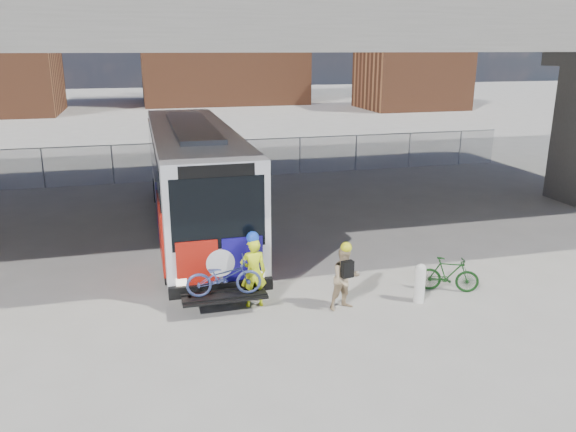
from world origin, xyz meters
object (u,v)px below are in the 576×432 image
object	(u,v)px
bus	(194,171)
bike_parked	(449,274)
cyclist_hivis	(253,271)
cyclist_tan	(345,278)
bollard	(420,282)

from	to	relation	value
bus	bike_parked	world-z (taller)	bus
bus	cyclist_hivis	distance (m)	6.48
bus	cyclist_tan	distance (m)	7.71
cyclist_tan	bollard	bearing A→B (deg)	-14.57
bus	bollard	distance (m)	8.75
cyclist_hivis	cyclist_tan	distance (m)	2.22
bollard	bike_parked	xyz separation A→B (m)	(1.03, 0.40, -0.08)
bus	bike_parked	distance (m)	9.06
bike_parked	bus	bearing A→B (deg)	65.63
bus	cyclist_tan	size ratio (longest dim) A/B	7.57
bollard	cyclist_tan	bearing A→B (deg)	176.39
cyclist_hivis	bus	bearing A→B (deg)	-82.63
cyclist_hivis	bike_parked	world-z (taller)	cyclist_hivis
bollard	cyclist_tan	world-z (taller)	cyclist_tan
bollard	bike_parked	size ratio (longest dim) A/B	0.66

